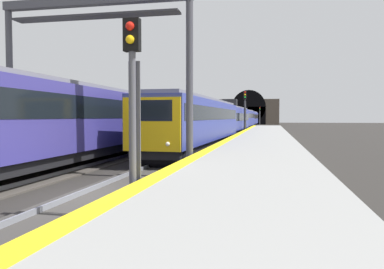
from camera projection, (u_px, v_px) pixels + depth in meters
name	position (u px, v px, depth m)	size (l,w,h in m)	color
ground_plane	(101.00, 199.00, 11.58)	(320.00, 320.00, 0.00)	#282623
platform_right	(245.00, 187.00, 10.69)	(112.00, 4.52, 1.02)	gray
platform_right_edge_strip	(175.00, 167.00, 11.07)	(112.00, 0.50, 0.01)	yellow
track_main_line	(101.00, 198.00, 11.58)	(160.00, 2.65, 0.21)	#383533
train_main_approaching	(237.00, 119.00, 57.59)	(82.43, 3.44, 4.65)	navy
train_adjacent_platform	(175.00, 118.00, 38.01)	(62.08, 3.03, 4.93)	navy
railway_signal_near	(133.00, 103.00, 8.89)	(0.39, 0.38, 4.72)	#4C4C54
railway_signal_mid	(245.00, 109.00, 46.86)	(0.39, 0.38, 5.67)	#38383D
railway_signal_far	(260.00, 114.00, 108.02)	(0.39, 0.38, 5.33)	#4C4C54
overhead_signal_gantry	(95.00, 43.00, 15.87)	(0.70, 8.30, 7.42)	#3F3F47
tunnel_portal	(249.00, 112.00, 126.37)	(2.92, 19.46, 11.24)	#51473D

